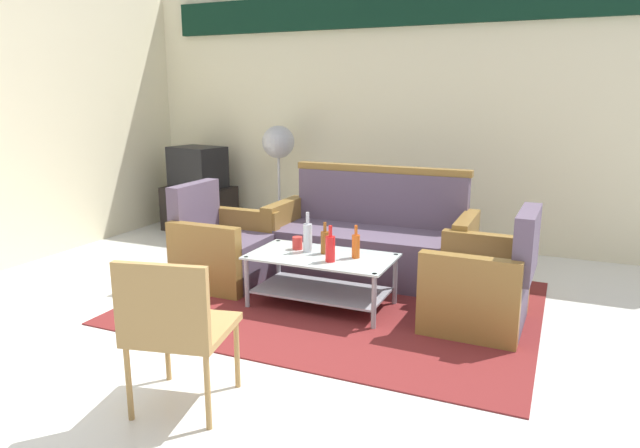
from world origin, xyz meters
The scene contains 16 objects.
ground_plane centered at (0.00, 0.00, 0.00)m, with size 14.00×14.00×0.00m, color white.
wall_back centered at (0.00, 3.05, 1.48)m, with size 6.52×0.19×2.80m.
rug centered at (-0.03, 0.93, 0.01)m, with size 3.02×2.29×0.01m, color maroon.
couch centered at (-0.01, 1.68, 0.32)m, with size 1.80×0.75×0.96m.
armchair_left centered at (-1.13, 0.99, 0.29)m, with size 0.70×0.76×0.85m.
armchair_right centered at (1.07, 0.93, 0.29)m, with size 0.72×0.78×0.85m.
coffee_table centered at (-0.11, 0.81, 0.27)m, with size 1.10×0.60×0.40m.
bottle_brown centered at (-0.11, 0.87, 0.50)m, with size 0.06×0.06×0.25m.
bottle_clear centered at (-0.26, 0.86, 0.53)m, with size 0.07×0.07×0.31m.
bottle_orange centered at (0.15, 0.85, 0.51)m, with size 0.06×0.06×0.25m.
bottle_red centered at (0.01, 0.69, 0.51)m, with size 0.07×0.07×0.27m.
cup centered at (-0.36, 0.90, 0.46)m, with size 0.08×0.08×0.10m, color red.
tv_stand centered at (-2.48, 2.55, 0.26)m, with size 0.80×0.50×0.52m, color black.
television centered at (-2.48, 2.55, 0.76)m, with size 0.67×0.55×0.48m.
pedestal_fan centered at (-1.42, 2.60, 1.01)m, with size 0.36×0.36×1.27m.
wicker_chair centered at (-0.19, -0.85, 0.49)m, with size 0.57×0.57×0.84m.
Camera 1 is at (1.54, -2.99, 1.62)m, focal length 31.74 mm.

